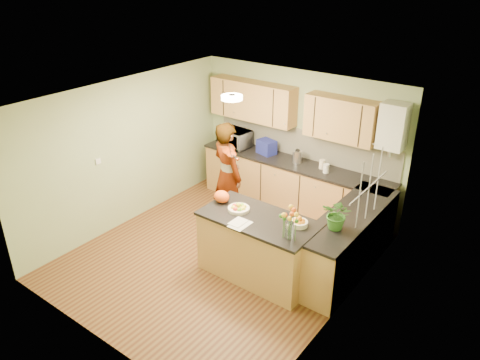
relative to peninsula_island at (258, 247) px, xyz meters
The scene contains 28 objects.
floor 0.86m from the peninsula_island, behind, with size 4.50×4.50×0.00m, color #502916.
ceiling 2.15m from the peninsula_island, behind, with size 4.00×4.50×0.02m, color silver.
wall_back 2.52m from the peninsula_island, 107.47° to the left, with size 4.00×0.02×2.50m, color #94A475.
wall_front 2.45m from the peninsula_island, 108.02° to the right, with size 4.00×0.02×2.50m, color #94A475.
wall_left 2.83m from the peninsula_island, behind, with size 0.02×4.50×2.50m, color #94A475.
wall_right 1.50m from the peninsula_island, ahead, with size 0.02×4.50×2.50m, color #94A475.
back_counter 2.08m from the peninsula_island, 107.33° to the left, with size 3.64×0.62×0.94m.
right_counter 1.32m from the peninsula_island, 42.16° to the left, with size 0.62×2.24×0.94m.
splashback 2.46m from the peninsula_island, 105.26° to the left, with size 3.60×0.02×0.52m, color silver.
upper_cabinets 2.68m from the peninsula_island, 112.93° to the left, with size 3.20×0.34×0.70m.
boiler 2.74m from the peninsula_island, 65.26° to the left, with size 0.40×0.30×0.86m.
window_right 1.78m from the peninsula_island, 26.59° to the left, with size 0.01×1.30×1.05m.
light_switch 2.88m from the peninsula_island, 168.24° to the right, with size 0.02×0.09×0.09m, color white.
ceiling_lamp 2.14m from the peninsula_island, 154.91° to the left, with size 0.30×0.30×0.07m.
peninsula_island is the anchor object (origin of this frame).
fruit_dish 0.63m from the peninsula_island, behind, with size 0.31×0.31×0.11m.
orange_bowl 0.78m from the peninsula_island, 15.26° to the left, with size 0.23×0.23×0.14m.
flower_vase 1.01m from the peninsula_island, 16.70° to the right, with size 0.26×0.26×0.48m.
orange_bag 0.90m from the peninsula_island, behind, with size 0.24×0.20×0.18m, color #E65013.
papers 0.57m from the peninsula_island, 108.43° to the right, with size 0.22×0.30×0.01m, color silver.
violinist 1.60m from the peninsula_island, 144.67° to the left, with size 0.67×0.44×1.84m, color tan.
violin 1.60m from the peninsula_island, 147.59° to the left, with size 0.64×0.26×0.13m, color #491104, non-canonical shape.
microwave 2.83m from the peninsula_island, 134.43° to the left, with size 0.60×0.40×0.33m, color white.
blue_box 2.45m from the peninsula_island, 121.38° to the left, with size 0.32×0.24×0.26m, color navy.
kettle 2.16m from the peninsula_island, 105.98° to the left, with size 0.16×0.16×0.30m.
jar_cream 2.11m from the peninsula_island, 92.86° to the left, with size 0.10×0.10×0.16m, color beige.
jar_white 2.00m from the peninsula_island, 88.95° to the left, with size 0.10×0.10×0.16m, color white.
potted_plant 1.26m from the peninsula_island, 22.25° to the left, with size 0.39×0.34×0.43m, color #326B23.
Camera 1 is at (3.87, -4.68, 4.23)m, focal length 35.00 mm.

